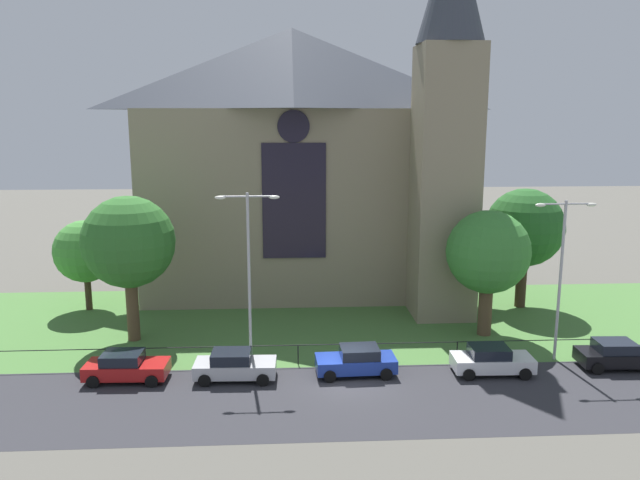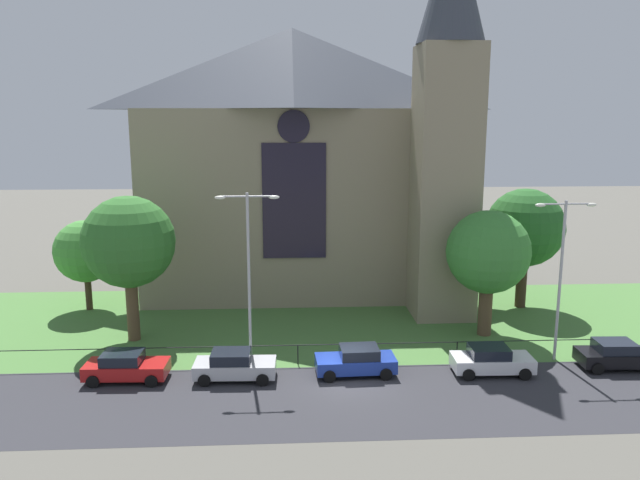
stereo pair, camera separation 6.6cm
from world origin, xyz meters
The scene contains 16 objects.
ground centered at (0.00, 10.00, 0.00)m, with size 160.00×160.00×0.00m, color #56544C.
road_asphalt centered at (0.00, -2.00, 0.00)m, with size 120.00×8.00×0.01m, color #2D2D33.
grass_verge centered at (0.00, 8.00, 0.00)m, with size 120.00×20.00×0.01m, color #477538.
church_building centered at (-1.77, 18.22, 10.27)m, with size 23.20×16.20×26.00m.
iron_railing centered at (-2.54, 2.50, 0.99)m, with size 35.63×0.07×1.13m.
tree_left_far centered at (-17.13, 13.33, 4.21)m, with size 4.35×4.35×6.40m.
tree_left_near centered at (-12.49, 6.94, 6.07)m, with size 5.51×5.51×8.88m.
tree_right_near centered at (9.23, 6.66, 5.24)m, with size 5.13×5.13×7.87m.
tree_right_far centered at (13.67, 12.30, 5.74)m, with size 5.51×5.51×8.54m.
streetlamp_near centered at (-5.12, 2.40, 5.95)m, with size 3.37×0.26×9.55m.
streetlamp_far centered at (11.90, 2.40, 5.67)m, with size 3.37×0.26×9.03m.
parked_car_red centered at (-11.47, 0.87, 0.74)m, with size 4.26×2.15×1.51m.
parked_car_silver centered at (-5.88, 0.70, 0.74)m, with size 4.25×2.13×1.51m.
parked_car_blue centered at (0.52, 0.96, 0.74)m, with size 4.27×2.16×1.51m.
parked_car_white centered at (7.69, 0.67, 0.74)m, with size 4.25×2.12×1.51m.
parked_car_black centered at (14.74, 1.03, 0.74)m, with size 4.27×2.16×1.51m.
Camera 2 is at (-3.09, -29.82, 13.37)m, focal length 34.84 mm.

